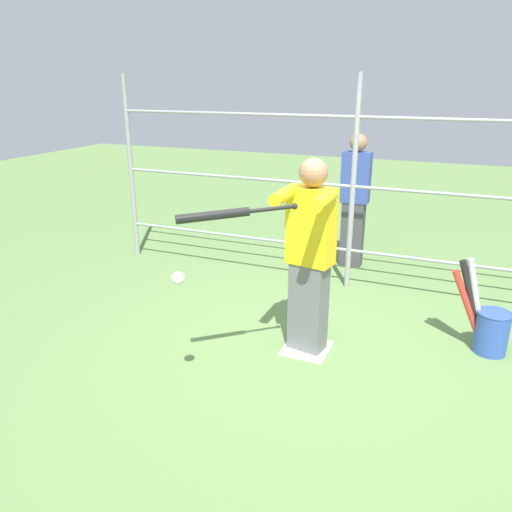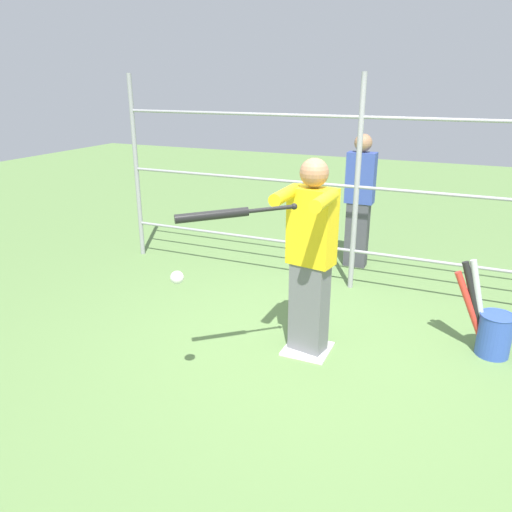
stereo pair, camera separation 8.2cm
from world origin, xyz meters
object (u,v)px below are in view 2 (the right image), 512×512
at_px(bat_bucket, 491,329).
at_px(batter, 311,253).
at_px(bystander_behind_fence, 359,199).
at_px(baseball_bat_swinging, 222,214).
at_px(softball_in_flight, 177,278).

bearing_deg(bat_bucket, batter, 22.35).
xyz_separation_m(batter, bystander_behind_fence, (0.12, -2.38, -0.05)).
relative_size(bat_bucket, bystander_behind_fence, 0.50).
xyz_separation_m(bat_bucket, bystander_behind_fence, (1.62, -1.76, 0.64)).
distance_m(bat_bucket, bystander_behind_fence, 2.48).
distance_m(baseball_bat_swinging, softball_in_flight, 0.55).
bearing_deg(softball_in_flight, bystander_behind_fence, -98.48).
relative_size(batter, bystander_behind_fence, 1.02).
height_order(batter, bat_bucket, batter).
xyz_separation_m(batter, baseball_bat_swinging, (0.41, 0.79, 0.48)).
bearing_deg(bat_bucket, baseball_bat_swinging, 36.35).
bearing_deg(bystander_behind_fence, baseball_bat_swinging, 84.77).
bearing_deg(baseball_bat_swinging, bat_bucket, -143.65).
relative_size(softball_in_flight, bat_bucket, 0.11).
bearing_deg(baseball_bat_swinging, batter, -117.68).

